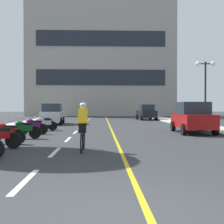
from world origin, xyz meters
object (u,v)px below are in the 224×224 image
(parked_car_far, at_px, (146,112))
(motorcycle_5, at_px, (33,126))
(motorcycle_7, at_px, (43,122))
(parked_car_near, at_px, (193,117))
(motorcycle_3, at_px, (6,132))
(motorcycle_4, at_px, (23,129))
(street_lamp_mid, at_px, (205,78))
(motorcycle_6, at_px, (44,123))
(parked_car_mid, at_px, (52,114))
(cyclist_rider, at_px, (83,126))

(parked_car_far, height_order, motorcycle_5, parked_car_far)
(motorcycle_7, bearing_deg, parked_car_near, -21.54)
(motorcycle_3, xyz_separation_m, motorcycle_5, (0.13, 4.39, 0.00))
(motorcycle_3, distance_m, motorcycle_7, 8.52)
(motorcycle_4, bearing_deg, motorcycle_7, 92.72)
(motorcycle_7, bearing_deg, street_lamp_mid, 3.87)
(parked_car_far, xyz_separation_m, motorcycle_7, (-9.37, -14.20, -0.44))
(motorcycle_6, bearing_deg, motorcycle_7, 102.51)
(motorcycle_4, xyz_separation_m, motorcycle_6, (0.07, 4.80, 0.00))
(street_lamp_mid, height_order, motorcycle_5, street_lamp_mid)
(parked_car_mid, height_order, motorcycle_5, parked_car_mid)
(motorcycle_6, bearing_deg, motorcycle_4, -90.83)
(street_lamp_mid, distance_m, motorcycle_7, 12.21)
(motorcycle_3, bearing_deg, parked_car_near, 27.23)
(parked_car_far, distance_m, motorcycle_4, 22.60)
(motorcycle_6, height_order, cyclist_rider, cyclist_rider)
(parked_car_far, bearing_deg, motorcycle_5, -116.47)
(motorcycle_3, bearing_deg, parked_car_far, 67.82)
(motorcycle_5, height_order, motorcycle_6, same)
(parked_car_near, distance_m, motorcycle_6, 9.28)
(parked_car_mid, distance_m, motorcycle_3, 14.09)
(motorcycle_3, distance_m, cyclist_rider, 4.01)
(parked_car_near, bearing_deg, parked_car_mid, 136.22)
(motorcycle_6, xyz_separation_m, motorcycle_7, (-0.38, 1.71, 0.00))
(motorcycle_3, height_order, motorcycle_7, same)
(parked_car_near, distance_m, motorcycle_5, 9.21)
(motorcycle_4, height_order, motorcycle_7, same)
(parked_car_near, distance_m, cyclist_rider, 9.21)
(parked_car_far, distance_m, motorcycle_5, 20.49)
(parked_car_near, height_order, cyclist_rider, parked_car_near)
(motorcycle_4, distance_m, cyclist_rider, 5.26)
(parked_car_far, bearing_deg, parked_car_mid, -138.08)
(street_lamp_mid, height_order, cyclist_rider, street_lamp_mid)
(motorcycle_4, distance_m, motorcycle_6, 4.80)
(parked_car_near, xyz_separation_m, parked_car_mid, (-9.69, 9.28, 0.00))
(parked_car_far, xyz_separation_m, cyclist_rider, (-5.93, -24.92, -0.03))
(motorcycle_4, bearing_deg, street_lamp_mid, 32.52)
(parked_car_far, distance_m, motorcycle_3, 24.54)
(motorcycle_3, bearing_deg, motorcycle_4, 84.21)
(street_lamp_mid, xyz_separation_m, cyclist_rider, (-8.32, -11.51, -2.76))
(parked_car_mid, height_order, motorcycle_4, parked_car_mid)
(parked_car_near, bearing_deg, motorcycle_5, -177.43)
(street_lamp_mid, distance_m, parked_car_far, 13.89)
(motorcycle_4, relative_size, motorcycle_7, 1.02)
(motorcycle_6, bearing_deg, street_lamp_mid, 12.39)
(motorcycle_7, bearing_deg, parked_car_mid, 92.63)
(motorcycle_6, distance_m, cyclist_rider, 9.53)
(parked_car_near, relative_size, parked_car_mid, 0.99)
(motorcycle_4, relative_size, cyclist_rider, 0.96)
(street_lamp_mid, distance_m, motorcycle_4, 13.95)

